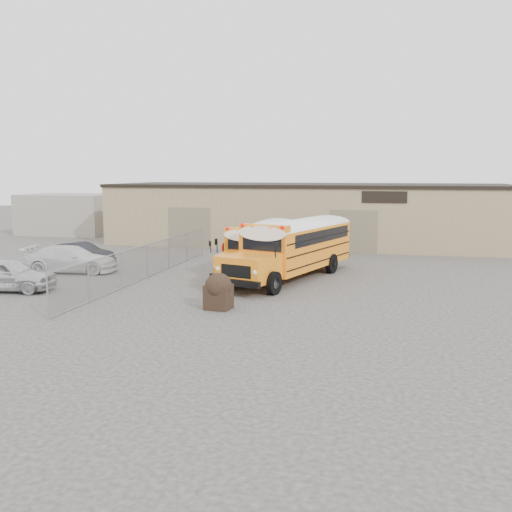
% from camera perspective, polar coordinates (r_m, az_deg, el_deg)
% --- Properties ---
extents(ground, '(120.00, 120.00, 0.00)m').
position_cam_1_polar(ground, '(26.11, -1.43, -3.92)').
color(ground, '#343230').
rests_on(ground, ground).
extents(warehouse, '(30.20, 10.20, 4.67)m').
position_cam_1_polar(warehouse, '(45.24, 5.12, 4.29)').
color(warehouse, tan).
rests_on(warehouse, ground).
extents(chainlink_fence, '(0.07, 18.07, 1.81)m').
position_cam_1_polar(chainlink_fence, '(30.73, -10.84, -0.50)').
color(chainlink_fence, gray).
rests_on(chainlink_fence, ground).
extents(distant_building_left, '(8.00, 6.00, 3.60)m').
position_cam_1_polar(distant_building_left, '(54.84, -17.99, 4.02)').
color(distant_building_left, gray).
rests_on(distant_building_left, ground).
extents(school_bus_left, '(3.06, 9.60, 2.78)m').
position_cam_1_polar(school_bus_left, '(37.51, 2.89, 2.31)').
color(school_bus_left, orange).
rests_on(school_bus_left, ground).
extents(school_bus_right, '(5.61, 10.90, 3.11)m').
position_cam_1_polar(school_bus_right, '(36.07, 8.46, 2.29)').
color(school_bus_right, orange).
rests_on(school_bus_right, ground).
extents(tarp_bundle, '(1.11, 1.10, 1.50)m').
position_cam_1_polar(tarp_bundle, '(23.36, -3.77, -3.47)').
color(tarp_bundle, black).
rests_on(tarp_bundle, ground).
extents(car_silver, '(4.83, 2.49, 1.57)m').
position_cam_1_polar(car_silver, '(29.30, -23.73, -1.72)').
color(car_silver, silver).
rests_on(car_silver, ground).
extents(car_white, '(5.39, 2.83, 1.49)m').
position_cam_1_polar(car_white, '(33.54, -18.01, -0.30)').
color(car_white, silver).
rests_on(car_white, ground).
extents(car_dark, '(4.34, 2.06, 1.37)m').
position_cam_1_polar(car_dark, '(36.01, -17.13, 0.22)').
color(car_dark, black).
rests_on(car_dark, ground).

